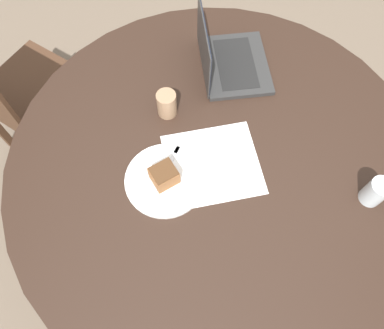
% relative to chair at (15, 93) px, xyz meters
% --- Properties ---
extents(ground_plane, '(12.00, 12.00, 0.00)m').
position_rel_chair_xyz_m(ground_plane, '(-0.93, 0.34, -0.49)').
color(ground_plane, '#6B5B4C').
extents(dining_table, '(1.39, 1.39, 0.75)m').
position_rel_chair_xyz_m(dining_table, '(-0.93, 0.34, 0.17)').
color(dining_table, black).
rests_on(dining_table, ground_plane).
extents(chair, '(0.56, 0.56, 0.97)m').
position_rel_chair_xyz_m(chair, '(0.00, 0.00, 0.00)').
color(chair, '#472D1E').
rests_on(chair, ground_plane).
extents(paper_document, '(0.37, 0.35, 0.00)m').
position_rel_chair_xyz_m(paper_document, '(-0.91, 0.36, 0.26)').
color(paper_document, white).
rests_on(paper_document, dining_table).
extents(plate, '(0.26, 0.26, 0.01)m').
position_rel_chair_xyz_m(plate, '(-0.77, 0.44, 0.27)').
color(plate, white).
rests_on(plate, dining_table).
extents(cake_slice, '(0.10, 0.10, 0.07)m').
position_rel_chair_xyz_m(cake_slice, '(-0.77, 0.44, 0.30)').
color(cake_slice, brown).
rests_on(cake_slice, plate).
extents(fork, '(0.07, 0.17, 0.00)m').
position_rel_chair_xyz_m(fork, '(-0.77, 0.38, 0.27)').
color(fork, silver).
rests_on(fork, plate).
extents(coffee_glass, '(0.07, 0.07, 0.10)m').
position_rel_chair_xyz_m(coffee_glass, '(-0.73, 0.18, 0.31)').
color(coffee_glass, '#997556').
rests_on(coffee_glass, dining_table).
extents(water_glass, '(0.07, 0.07, 0.10)m').
position_rel_chair_xyz_m(water_glass, '(-1.41, 0.41, 0.31)').
color(water_glass, silver).
rests_on(water_glass, dining_table).
extents(laptop, '(0.31, 0.34, 0.22)m').
position_rel_chair_xyz_m(laptop, '(-0.92, -0.05, 0.30)').
color(laptop, '#2D2D2D').
rests_on(laptop, dining_table).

